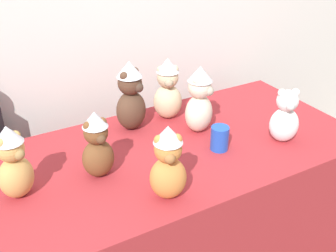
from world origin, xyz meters
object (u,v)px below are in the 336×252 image
teddy_bear_ginger (168,164)px  teddy_bear_chestnut (97,145)px  teddy_bear_sand (168,90)px  display_table (168,217)px  teddy_bear_snow (285,117)px  teddy_bear_honey (14,163)px  party_cup_blue (220,138)px  teddy_bear_cocoa (131,97)px  teddy_bear_cream (199,100)px

teddy_bear_ginger → teddy_bear_chestnut: (-0.17, 0.26, -0.01)m
teddy_bear_sand → teddy_bear_ginger: size_ratio=1.05×
teddy_bear_sand → teddy_bear_chestnut: bearing=-125.1°
display_table → teddy_bear_snow: 0.73m
teddy_bear_sand → teddy_bear_honey: (-0.79, -0.28, -0.01)m
display_table → party_cup_blue: 0.50m
teddy_bear_snow → teddy_bear_chestnut: size_ratio=0.90×
teddy_bear_sand → teddy_bear_ginger: 0.64m
display_table → teddy_bear_cocoa: teddy_bear_cocoa is taller
teddy_bear_cocoa → teddy_bear_snow: bearing=-65.5°
teddy_bear_chestnut → teddy_bear_cream: bearing=6.7°
teddy_bear_cream → party_cup_blue: 0.22m
display_table → teddy_bear_cocoa: (-0.05, 0.26, 0.55)m
teddy_bear_honey → display_table: bearing=-28.4°
teddy_bear_cream → teddy_bear_ginger: size_ratio=1.08×
display_table → teddy_bear_snow: size_ratio=6.88×
teddy_bear_cream → teddy_bear_ginger: teddy_bear_cream is taller
teddy_bear_sand → teddy_bear_snow: size_ratio=1.22×
party_cup_blue → teddy_bear_snow: bearing=-15.6°
teddy_bear_chestnut → party_cup_blue: (0.53, -0.08, -0.08)m
teddy_bear_ginger → party_cup_blue: teddy_bear_ginger is taller
display_table → teddy_bear_honey: bearing=-179.6°
teddy_bear_sand → teddy_bear_honey: bearing=-137.8°
teddy_bear_cream → teddy_bear_ginger: bearing=-166.7°
teddy_bear_sand → teddy_bear_honey: teddy_bear_sand is taller
teddy_bear_cocoa → teddy_bear_chestnut: (-0.28, -0.29, -0.03)m
teddy_bear_honey → teddy_bear_sand: bearing=-9.7°
display_table → teddy_bear_cocoa: size_ratio=5.20×
teddy_bear_sand → teddy_bear_snow: bearing=-30.0°
display_table → teddy_bear_honey: size_ratio=5.99×
teddy_bear_cocoa → party_cup_blue: (0.26, -0.37, -0.11)m
display_table → teddy_bear_cream: teddy_bear_cream is taller
party_cup_blue → teddy_bear_ginger: bearing=-153.6°
teddy_bear_cocoa → display_table: bearing=-104.7°
teddy_bear_cocoa → teddy_bear_chestnut: bearing=-160.3°
teddy_bear_cream → teddy_bear_snow: bearing=-74.9°
teddy_bear_sand → teddy_bear_snow: (0.34, -0.46, -0.03)m
teddy_bear_sand → teddy_bear_snow: teddy_bear_sand is taller
display_table → teddy_bear_chestnut: teddy_bear_chestnut is taller
teddy_bear_cream → teddy_bear_chestnut: 0.56m
display_table → party_cup_blue: (0.20, -0.11, 0.44)m
teddy_bear_cream → teddy_bear_chestnut: (-0.55, -0.11, -0.02)m
teddy_bear_chestnut → display_table: bearing=0.3°
teddy_bear_cream → teddy_bear_sand: bearing=77.1°
teddy_bear_sand → teddy_bear_honey: 0.84m
teddy_bear_cream → teddy_bear_honey: bearing=154.6°
teddy_bear_snow → teddy_bear_chestnut: (-0.83, 0.16, 0.02)m
teddy_bear_snow → teddy_bear_ginger: teddy_bear_ginger is taller
teddy_bear_snow → teddy_bear_chestnut: 0.84m
display_table → teddy_bear_cream: 0.59m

